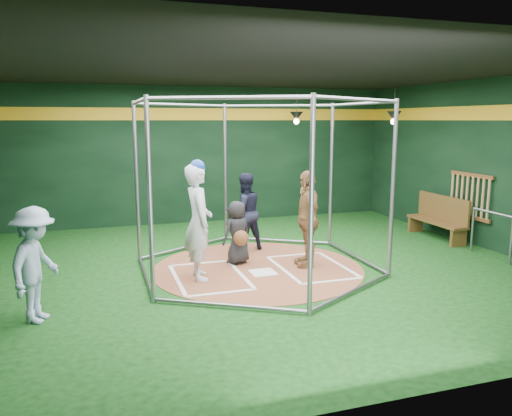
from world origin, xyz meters
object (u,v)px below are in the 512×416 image
object	(u,v)px
batter_figure	(198,221)
visitor_leopard	(307,219)
dugout_bench	(439,217)
umpire	(244,212)

from	to	relation	value
batter_figure	visitor_leopard	xyz separation A→B (m)	(2.03, 0.14, -0.12)
visitor_leopard	dugout_bench	distance (m)	3.88
visitor_leopard	umpire	bearing A→B (deg)	-142.64
batter_figure	umpire	distance (m)	2.02
visitor_leopard	dugout_bench	bearing A→B (deg)	115.00
visitor_leopard	dugout_bench	xyz separation A→B (m)	(3.71, 1.07, -0.39)
dugout_bench	batter_figure	bearing A→B (deg)	-168.15
umpire	visitor_leopard	bearing A→B (deg)	108.42
batter_figure	dugout_bench	size ratio (longest dim) A/B	1.19
visitor_leopard	umpire	xyz separation A→B (m)	(-0.77, 1.42, -0.08)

